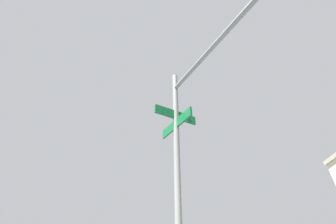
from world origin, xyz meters
name	(u,v)px	position (x,y,z in m)	size (l,w,h in m)	color
traffic_signal_near	(227,84)	(-5.55, -6.15, 3.58)	(3.23, 2.45, 5.02)	slate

